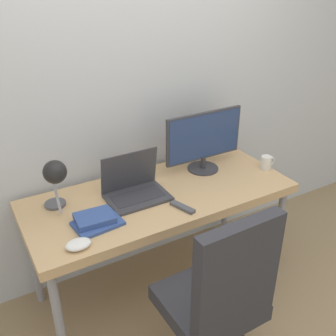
# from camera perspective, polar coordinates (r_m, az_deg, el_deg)

# --- Properties ---
(ground_plane) EXTENTS (12.00, 12.00, 0.00)m
(ground_plane) POSITION_cam_1_polar(r_m,az_deg,el_deg) (2.73, 2.88, -21.19)
(ground_plane) COLOR #937A56
(wall_back) EXTENTS (8.00, 0.05, 2.60)m
(wall_back) POSITION_cam_1_polar(r_m,az_deg,el_deg) (2.60, -5.83, 10.58)
(wall_back) COLOR silver
(wall_back) RESTS_ON ground_plane
(desk) EXTENTS (1.68, 0.71, 0.78)m
(desk) POSITION_cam_1_polar(r_m,az_deg,el_deg) (2.50, -1.15, -4.87)
(desk) COLOR tan
(desk) RESTS_ON ground_plane
(laptop) EXTENTS (0.37, 0.26, 0.27)m
(laptop) POSITION_cam_1_polar(r_m,az_deg,el_deg) (2.41, -4.83, -2.93)
(laptop) COLOR #38383D
(laptop) RESTS_ON desk
(monitor) EXTENTS (0.58, 0.21, 0.42)m
(monitor) POSITION_cam_1_polar(r_m,az_deg,el_deg) (2.66, 5.23, 4.16)
(monitor) COLOR #333338
(monitor) RESTS_ON desk
(desk_lamp) EXTENTS (0.13, 0.25, 0.34)m
(desk_lamp) POSITION_cam_1_polar(r_m,az_deg,el_deg) (2.22, -16.09, -1.12)
(desk_lamp) COLOR #4C4C51
(desk_lamp) RESTS_ON desk
(office_chair) EXTENTS (0.57, 0.59, 1.10)m
(office_chair) POSITION_cam_1_polar(r_m,az_deg,el_deg) (2.03, 7.53, -17.85)
(office_chair) COLOR black
(office_chair) RESTS_ON ground_plane
(book_stack) EXTENTS (0.27, 0.21, 0.05)m
(book_stack) POSITION_cam_1_polar(r_m,az_deg,el_deg) (2.21, -10.41, -7.48)
(book_stack) COLOR #334C8C
(book_stack) RESTS_ON desk
(tv_remote) EXTENTS (0.09, 0.17, 0.02)m
(tv_remote) POSITION_cam_1_polar(r_m,az_deg,el_deg) (2.31, 2.11, -5.70)
(tv_remote) COLOR #4C4C51
(tv_remote) RESTS_ON desk
(mug) EXTENTS (0.11, 0.07, 0.09)m
(mug) POSITION_cam_1_polar(r_m,az_deg,el_deg) (2.81, 14.10, 0.79)
(mug) COLOR silver
(mug) RESTS_ON desk
(game_controller) EXTENTS (0.13, 0.10, 0.04)m
(game_controller) POSITION_cam_1_polar(r_m,az_deg,el_deg) (2.06, -12.88, -10.74)
(game_controller) COLOR white
(game_controller) RESTS_ON desk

